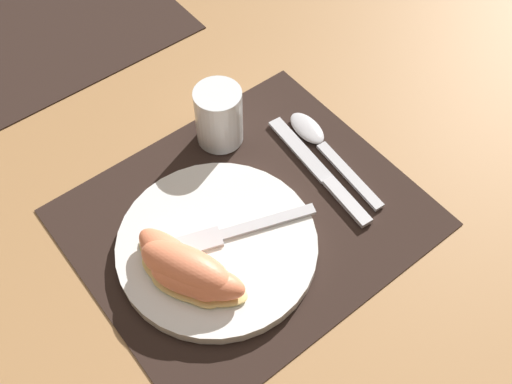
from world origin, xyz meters
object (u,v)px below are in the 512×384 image
object	(u,v)px
spoon	(318,140)
citrus_wedge_0	(178,265)
fork	(227,234)
citrus_wedge_1	(187,269)
knife	(320,172)
plate	(217,246)
juice_glass	(219,119)
citrus_wedge_2	(198,281)

from	to	relation	value
spoon	citrus_wedge_0	distance (m)	0.27
fork	citrus_wedge_1	world-z (taller)	citrus_wedge_1
knife	citrus_wedge_1	bearing A→B (deg)	-173.20
spoon	plate	bearing A→B (deg)	-166.27
fork	knife	bearing A→B (deg)	2.98
spoon	fork	xyz separation A→B (m)	(-0.19, -0.05, 0.01)
knife	spoon	distance (m)	0.05
spoon	citrus_wedge_1	size ratio (longest dim) A/B	1.47
plate	juice_glass	xyz separation A→B (m)	(0.11, 0.14, 0.03)
plate	citrus_wedge_1	distance (m)	0.06
knife	fork	xyz separation A→B (m)	(-0.16, -0.01, 0.02)
juice_glass	citrus_wedge_0	xyz separation A→B (m)	(-0.16, -0.15, -0.01)
spoon	fork	distance (m)	0.20
citrus_wedge_2	fork	bearing A→B (deg)	28.95
citrus_wedge_1	citrus_wedge_2	world-z (taller)	citrus_wedge_1
juice_glass	citrus_wedge_0	world-z (taller)	juice_glass
spoon	fork	size ratio (longest dim) A/B	1.01
fork	citrus_wedge_2	bearing A→B (deg)	-151.05
juice_glass	knife	bearing A→B (deg)	-63.38
fork	juice_glass	bearing A→B (deg)	56.76
plate	citrus_wedge_2	size ratio (longest dim) A/B	2.08
plate	juice_glass	world-z (taller)	juice_glass
knife	citrus_wedge_2	distance (m)	0.23
fork	citrus_wedge_0	world-z (taller)	citrus_wedge_0
knife	citrus_wedge_0	size ratio (longest dim) A/B	1.54
juice_glass	fork	size ratio (longest dim) A/B	0.45
citrus_wedge_2	citrus_wedge_1	bearing A→B (deg)	97.31
spoon	citrus_wedge_1	bearing A→B (deg)	-165.17
plate	citrus_wedge_2	distance (m)	0.07
citrus_wedge_0	knife	bearing A→B (deg)	3.34
citrus_wedge_1	citrus_wedge_2	distance (m)	0.02
knife	citrus_wedge_0	distance (m)	0.23
knife	citrus_wedge_2	bearing A→B (deg)	-168.64
juice_glass	citrus_wedge_0	distance (m)	0.22
plate	spoon	world-z (taller)	plate
fork	citrus_wedge_1	size ratio (longest dim) A/B	1.45
plate	spoon	bearing A→B (deg)	13.73
knife	fork	distance (m)	0.16
juice_glass	spoon	world-z (taller)	juice_glass
plate	knife	size ratio (longest dim) A/B	1.17
plate	fork	xyz separation A→B (m)	(0.02, 0.00, 0.01)
citrus_wedge_1	citrus_wedge_2	size ratio (longest dim) A/B	1.12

